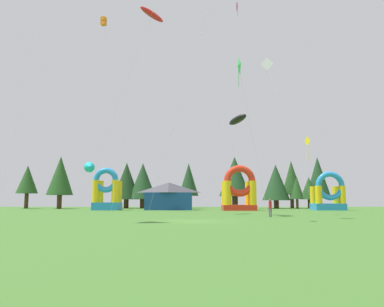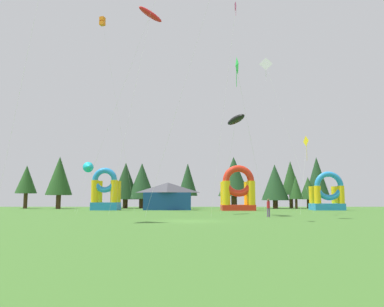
% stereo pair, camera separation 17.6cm
% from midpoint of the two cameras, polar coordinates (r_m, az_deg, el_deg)
% --- Properties ---
extents(ground_plane, '(120.00, 120.00, 0.00)m').
position_cam_midpoint_polar(ground_plane, '(30.59, -0.09, -9.78)').
color(ground_plane, '#3D6B28').
extents(kite_yellow_diamond, '(2.17, 3.66, 9.24)m').
position_cam_midpoint_polar(kite_yellow_diamond, '(50.68, 16.25, 1.57)').
color(kite_yellow_diamond, yellow).
rests_on(kite_yellow_diamond, ground_plane).
extents(kite_green_diamond, '(2.85, 3.25, 12.60)m').
position_cam_midpoint_polar(kite_green_diamond, '(32.00, 6.33, 12.21)').
color(kite_green_diamond, green).
rests_on(kite_green_diamond, ground_plane).
extents(kite_cyan_delta, '(2.61, 1.82, 7.15)m').
position_cam_midpoint_polar(kite_cyan_delta, '(58.87, -14.85, -1.86)').
color(kite_cyan_delta, '#19B7CC').
rests_on(kite_cyan_delta, ground_plane).
extents(kite_black_parafoil, '(2.69, 6.09, 10.81)m').
position_cam_midpoint_polar(kite_black_parafoil, '(42.60, 6.34, 4.89)').
color(kite_black_parafoil, black).
rests_on(kite_black_parafoil, ground_plane).
extents(kite_orange_box, '(5.67, 2.03, 27.19)m').
position_cam_midpoint_polar(kite_orange_box, '(59.66, -12.92, 18.10)').
color(kite_orange_box, orange).
rests_on(kite_orange_box, ground_plane).
extents(kite_red_parafoil, '(5.41, 5.74, 24.84)m').
position_cam_midpoint_polar(kite_red_parafoil, '(50.66, -6.10, 19.40)').
color(kite_red_parafoil, red).
rests_on(kite_red_parafoil, ground_plane).
extents(kite_white_diamond, '(5.24, 6.06, 21.78)m').
position_cam_midpoint_polar(kite_white_diamond, '(59.55, 10.59, 12.38)').
color(kite_white_diamond, white).
rests_on(kite_white_diamond, ground_plane).
extents(kite_pink_diamond, '(3.29, 2.28, 23.70)m').
position_cam_midpoint_polar(kite_pink_diamond, '(47.38, 6.35, 19.96)').
color(kite_pink_diamond, '#EA599E').
rests_on(kite_pink_diamond, ground_plane).
extents(person_far_side, '(0.29, 0.29, 1.71)m').
position_cam_midpoint_polar(person_far_side, '(38.42, 10.97, -7.51)').
color(person_far_side, '#724C8C').
rests_on(person_far_side, ground_plane).
extents(inflatable_blue_arch, '(4.07, 3.87, 6.54)m').
position_cam_midpoint_polar(inflatable_blue_arch, '(63.07, -12.48, -5.79)').
color(inflatable_blue_arch, '#268CD8').
rests_on(inflatable_blue_arch, ground_plane).
extents(inflatable_red_slide, '(4.63, 3.68, 5.94)m').
position_cam_midpoint_polar(inflatable_red_slide, '(64.69, 18.94, -5.89)').
color(inflatable_red_slide, '#268CD8').
rests_on(inflatable_red_slide, ground_plane).
extents(inflatable_yellow_castle, '(4.96, 4.44, 6.77)m').
position_cam_midpoint_polar(inflatable_yellow_castle, '(60.25, 6.57, -5.72)').
color(inflatable_yellow_castle, red).
rests_on(inflatable_yellow_castle, ground_plane).
extents(festival_tent, '(7.38, 3.98, 4.34)m').
position_cam_midpoint_polar(festival_tent, '(63.05, -3.62, -6.20)').
color(festival_tent, '#19478C').
rests_on(festival_tent, ground_plane).
extents(tree_row_0, '(3.92, 3.92, 8.02)m').
position_cam_midpoint_polar(tree_row_0, '(79.87, -22.98, -3.51)').
color(tree_row_0, '#4C331E').
rests_on(tree_row_0, ground_plane).
extents(tree_row_1, '(4.72, 4.72, 9.44)m').
position_cam_midpoint_polar(tree_row_1, '(75.14, -18.78, -3.09)').
color(tree_row_1, '#4C331E').
rests_on(tree_row_1, ground_plane).
extents(tree_row_2, '(5.12, 5.12, 8.68)m').
position_cam_midpoint_polar(tree_row_2, '(76.30, -9.70, -3.96)').
color(tree_row_2, '#4C331E').
rests_on(tree_row_2, ground_plane).
extents(tree_row_3, '(5.22, 5.22, 8.56)m').
position_cam_midpoint_polar(tree_row_3, '(75.52, -7.38, -3.99)').
color(tree_row_3, '#4C331E').
rests_on(tree_row_3, ground_plane).
extents(tree_row_4, '(3.76, 3.76, 8.65)m').
position_cam_midpoint_polar(tree_row_4, '(76.29, -0.72, -3.82)').
color(tree_row_4, '#4C331E').
rests_on(tree_row_4, ground_plane).
extents(tree_row_5, '(6.12, 6.12, 9.94)m').
position_cam_midpoint_polar(tree_row_5, '(76.90, 5.98, -3.35)').
color(tree_row_5, '#4C331E').
rests_on(tree_row_5, ground_plane).
extents(tree_row_6, '(5.05, 5.05, 8.11)m').
position_cam_midpoint_polar(tree_row_6, '(74.37, 11.83, -4.13)').
color(tree_row_6, '#4C331E').
rests_on(tree_row_6, ground_plane).
extents(tree_row_7, '(2.48, 2.48, 5.87)m').
position_cam_midpoint_polar(tree_row_7, '(73.58, 14.72, -4.82)').
color(tree_row_7, '#4C331E').
rests_on(tree_row_7, ground_plane).
extents(tree_row_8, '(3.85, 3.85, 9.11)m').
position_cam_midpoint_polar(tree_row_8, '(78.58, 13.99, -3.46)').
color(tree_row_8, '#4C331E').
rests_on(tree_row_8, ground_plane).
extents(tree_row_9, '(3.45, 3.45, 5.87)m').
position_cam_midpoint_polar(tree_row_9, '(77.42, 16.37, -4.87)').
color(tree_row_9, '#4C331E').
rests_on(tree_row_9, ground_plane).
extents(tree_row_10, '(4.49, 4.49, 9.86)m').
position_cam_midpoint_polar(tree_row_10, '(79.93, 17.55, -3.21)').
color(tree_row_10, '#4C331E').
rests_on(tree_row_10, ground_plane).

